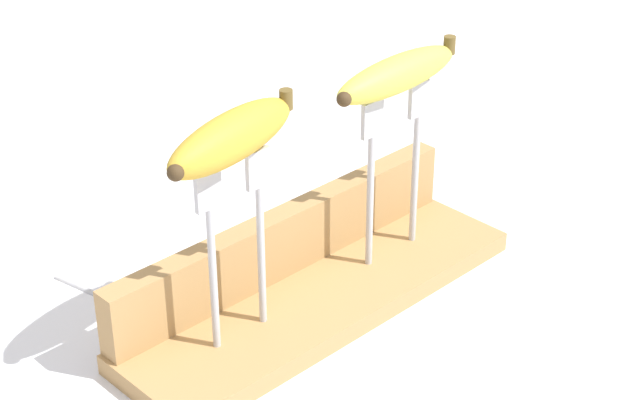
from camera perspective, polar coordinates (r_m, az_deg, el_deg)
ground_plane at (r=1.06m, az=0.00°, el=-5.70°), size 3.00×3.00×0.00m
wooden_board at (r=1.05m, az=0.00°, el=-5.24°), size 0.43×0.13×0.02m
board_backstop at (r=1.06m, az=-1.90°, el=-2.18°), size 0.42×0.03×0.07m
fork_stand_left at (r=0.93m, az=-4.35°, el=-1.86°), size 0.08×0.01×0.18m
fork_stand_right at (r=1.05m, az=4.13°, el=2.16°), size 0.09×0.01×0.18m
banana_raised_left at (r=0.88m, az=-4.57°, el=3.30°), size 0.16×0.07×0.04m
banana_raised_right at (r=1.01m, az=4.31°, el=6.66°), size 0.17×0.04×0.04m
fork_fallen_near at (r=1.06m, az=-9.99°, el=-5.70°), size 0.05×0.16×0.01m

